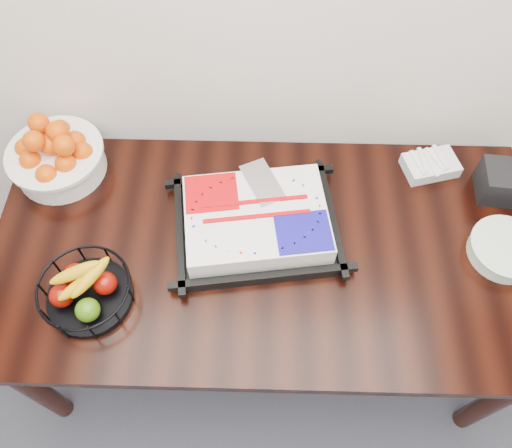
{
  "coord_description": "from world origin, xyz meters",
  "views": [
    {
      "loc": [
        -0.01,
        1.21,
        2.17
      ],
      "look_at": [
        -0.04,
        2.04,
        0.83
      ],
      "focal_mm": 35.0,
      "sensor_mm": 36.0,
      "label": 1
    }
  ],
  "objects_px": {
    "table": "(266,260)",
    "fruit_basket": "(86,291)",
    "napkin_box": "(504,182)",
    "cake_tray": "(256,221)",
    "tangerine_bowl": "(55,153)",
    "plate_stack": "(505,250)"
  },
  "relations": [
    {
      "from": "fruit_basket",
      "to": "napkin_box",
      "type": "relative_size",
      "value": 1.73
    },
    {
      "from": "plate_stack",
      "to": "cake_tray",
      "type": "bearing_deg",
      "value": 174.64
    },
    {
      "from": "cake_tray",
      "to": "napkin_box",
      "type": "height_order",
      "value": "napkin_box"
    },
    {
      "from": "cake_tray",
      "to": "plate_stack",
      "type": "relative_size",
      "value": 2.49
    },
    {
      "from": "cake_tray",
      "to": "plate_stack",
      "type": "distance_m",
      "value": 0.79
    },
    {
      "from": "cake_tray",
      "to": "napkin_box",
      "type": "distance_m",
      "value": 0.85
    },
    {
      "from": "table",
      "to": "napkin_box",
      "type": "distance_m",
      "value": 0.85
    },
    {
      "from": "cake_tray",
      "to": "tangerine_bowl",
      "type": "xyz_separation_m",
      "value": [
        -0.7,
        0.23,
        0.04
      ]
    },
    {
      "from": "table",
      "to": "napkin_box",
      "type": "bearing_deg",
      "value": 16.81
    },
    {
      "from": "table",
      "to": "plate_stack",
      "type": "bearing_deg",
      "value": -0.34
    },
    {
      "from": "cake_tray",
      "to": "tangerine_bowl",
      "type": "height_order",
      "value": "tangerine_bowl"
    },
    {
      "from": "plate_stack",
      "to": "table",
      "type": "bearing_deg",
      "value": 179.66
    },
    {
      "from": "table",
      "to": "fruit_basket",
      "type": "height_order",
      "value": "fruit_basket"
    },
    {
      "from": "table",
      "to": "cake_tray",
      "type": "bearing_deg",
      "value": 116.97
    },
    {
      "from": "table",
      "to": "napkin_box",
      "type": "relative_size",
      "value": 11.34
    },
    {
      "from": "fruit_basket",
      "to": "napkin_box",
      "type": "xyz_separation_m",
      "value": [
        1.33,
        0.44,
        -0.0
      ]
    },
    {
      "from": "table",
      "to": "plate_stack",
      "type": "height_order",
      "value": "plate_stack"
    },
    {
      "from": "fruit_basket",
      "to": "napkin_box",
      "type": "distance_m",
      "value": 1.4
    },
    {
      "from": "table",
      "to": "cake_tray",
      "type": "relative_size",
      "value": 3.15
    },
    {
      "from": "cake_tray",
      "to": "fruit_basket",
      "type": "distance_m",
      "value": 0.56
    },
    {
      "from": "cake_tray",
      "to": "plate_stack",
      "type": "xyz_separation_m",
      "value": [
        0.79,
        -0.07,
        -0.02
      ]
    },
    {
      "from": "table",
      "to": "tangerine_bowl",
      "type": "distance_m",
      "value": 0.81
    }
  ]
}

